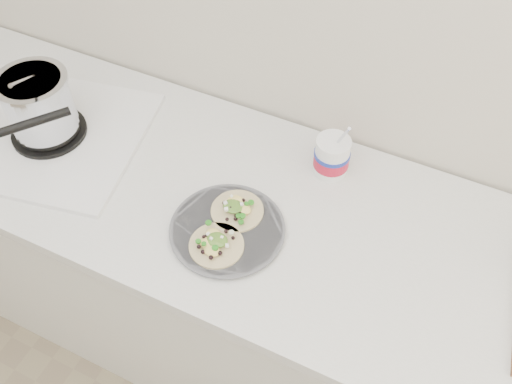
% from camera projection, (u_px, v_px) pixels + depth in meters
% --- Properties ---
extents(counter, '(2.44, 0.66, 0.90)m').
position_uv_depth(counter, '(258.00, 291.00, 1.80)').
color(counter, silver).
rests_on(counter, ground).
extents(stove, '(0.59, 0.56, 0.25)m').
position_uv_depth(stove, '(43.00, 116.00, 1.55)').
color(stove, silver).
rests_on(stove, counter).
extents(taco_plate, '(0.28, 0.28, 0.04)m').
position_uv_depth(taco_plate, '(227.00, 228.00, 1.39)').
color(taco_plate, '#56575D').
rests_on(taco_plate, counter).
extents(tub, '(0.09, 0.09, 0.21)m').
position_uv_depth(tub, '(333.00, 154.00, 1.48)').
color(tub, white).
rests_on(tub, counter).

